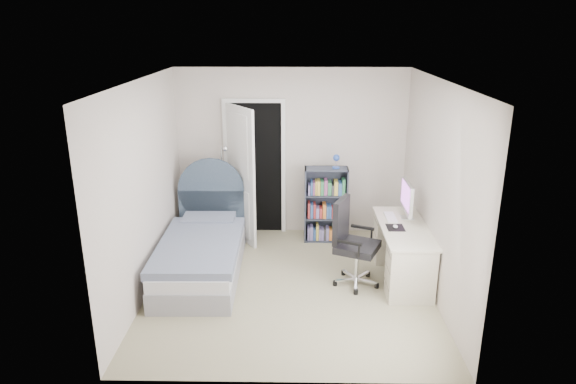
{
  "coord_description": "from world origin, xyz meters",
  "views": [
    {
      "loc": [
        0.08,
        -5.67,
        3.09
      ],
      "look_at": [
        -0.03,
        0.3,
        1.12
      ],
      "focal_mm": 32.0,
      "sensor_mm": 36.0,
      "label": 1
    }
  ],
  "objects_px": {
    "bed": "(203,251)",
    "floor_lamp": "(225,202)",
    "nightstand": "(204,212)",
    "bookcase": "(326,207)",
    "office_chair": "(351,238)",
    "desk": "(402,249)"
  },
  "relations": [
    {
      "from": "nightstand",
      "to": "office_chair",
      "type": "relative_size",
      "value": 0.56
    },
    {
      "from": "nightstand",
      "to": "floor_lamp",
      "type": "distance_m",
      "value": 0.41
    },
    {
      "from": "bed",
      "to": "bookcase",
      "type": "xyz_separation_m",
      "value": [
        1.65,
        1.06,
        0.23
      ]
    },
    {
      "from": "bed",
      "to": "floor_lamp",
      "type": "relative_size",
      "value": 1.45
    },
    {
      "from": "nightstand",
      "to": "desk",
      "type": "relative_size",
      "value": 0.42
    },
    {
      "from": "bookcase",
      "to": "office_chair",
      "type": "bearing_deg",
      "value": -80.26
    },
    {
      "from": "office_chair",
      "to": "nightstand",
      "type": "bearing_deg",
      "value": 145.23
    },
    {
      "from": "bookcase",
      "to": "desk",
      "type": "bearing_deg",
      "value": -52.64
    },
    {
      "from": "bed",
      "to": "nightstand",
      "type": "bearing_deg",
      "value": 98.84
    },
    {
      "from": "nightstand",
      "to": "desk",
      "type": "distance_m",
      "value": 3.01
    },
    {
      "from": "bookcase",
      "to": "office_chair",
      "type": "distance_m",
      "value": 1.35
    },
    {
      "from": "floor_lamp",
      "to": "bookcase",
      "type": "relative_size",
      "value": 1.09
    },
    {
      "from": "bed",
      "to": "floor_lamp",
      "type": "distance_m",
      "value": 1.1
    },
    {
      "from": "desk",
      "to": "office_chair",
      "type": "height_order",
      "value": "desk"
    },
    {
      "from": "bed",
      "to": "bookcase",
      "type": "height_order",
      "value": "bookcase"
    },
    {
      "from": "bookcase",
      "to": "bed",
      "type": "bearing_deg",
      "value": -147.38
    },
    {
      "from": "bed",
      "to": "floor_lamp",
      "type": "bearing_deg",
      "value": 81.38
    },
    {
      "from": "floor_lamp",
      "to": "office_chair",
      "type": "bearing_deg",
      "value": -37.44
    },
    {
      "from": "desk",
      "to": "bookcase",
      "type": "bearing_deg",
      "value": 127.36
    },
    {
      "from": "bed",
      "to": "nightstand",
      "type": "distance_m",
      "value": 1.18
    },
    {
      "from": "bookcase",
      "to": "desk",
      "type": "xyz_separation_m",
      "value": [
        0.9,
        -1.18,
        -0.13
      ]
    },
    {
      "from": "floor_lamp",
      "to": "desk",
      "type": "relative_size",
      "value": 1.0
    }
  ]
}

